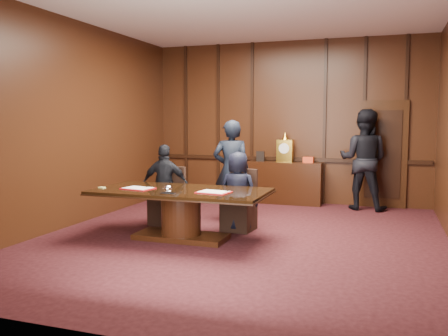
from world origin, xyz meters
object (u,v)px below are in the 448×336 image
Objects in this scene: signatory_right at (238,192)px; witness_left at (231,171)px; sideboard at (285,181)px; conference_table at (181,206)px; witness_right at (364,160)px; signatory_left at (165,185)px.

witness_left is (-0.35, 0.74, 0.25)m from signatory_right.
sideboard is 2.80m from signatory_right.
conference_table is 1.04m from signatory_right.
conference_table is at bearing 53.49° from signatory_right.
signatory_right is at bearing 50.91° from conference_table.
witness_right is at bearing 54.12° from conference_table.
signatory_left is at bearing 129.09° from conference_table.
sideboard is 0.61× the size of conference_table.
signatory_left is (-1.49, -2.79, 0.21)m from sideboard.
sideboard is 0.89× the size of witness_left.
signatory_right is 0.64× the size of witness_right.
witness_left is at bearing -152.65° from signatory_left.
signatory_left is 0.77× the size of witness_left.
witness_right is (1.83, 2.63, 0.36)m from signatory_right.
signatory_left is 1.07× the size of signatory_right.
signatory_left is 1.30m from signatory_right.
conference_table is at bearing 118.68° from signatory_left.
witness_left is at bearing 78.99° from conference_table.
witness_left reaches higher than signatory_right.
conference_table is (-0.84, -3.59, 0.02)m from sideboard.
conference_table is 1.45× the size of witness_left.
signatory_left reaches higher than signatory_right.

